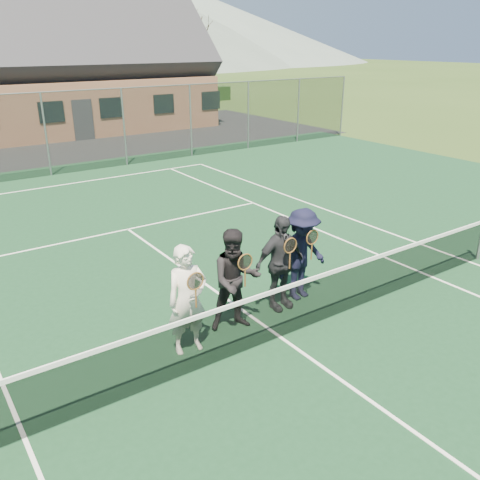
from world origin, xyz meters
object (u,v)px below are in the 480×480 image
Objects in this scene: player_c at (280,263)px; player_d at (301,254)px; tennis_net at (281,310)px; player_a at (188,300)px; clubhouse at (61,55)px; player_b at (236,280)px.

player_d is at bearing 7.67° from player_c.
tennis_net is 6.49× the size of player_c.
player_c is (2.07, 0.28, -0.00)m from player_a.
clubhouse is 8.67× the size of player_c.
clubhouse reaches higher than player_a.
player_a is 2.68m from player_d.
player_a is 2.09m from player_c.
tennis_net is 6.49× the size of player_a.
player_c is at bearing 6.87° from player_b.
clubhouse is 24.25m from player_a.
player_b reaches higher than tennis_net.
player_d is at bearing 7.15° from player_b.
player_a is (-1.43, 0.56, 0.38)m from tennis_net.
player_a is 1.00× the size of player_d.
player_d is (1.64, 0.21, -0.00)m from player_b.
clubhouse is at bearing 83.15° from player_d.
clubhouse is at bearing 76.96° from player_a.
player_b is 1.66m from player_d.
player_c is at bearing -98.25° from clubhouse.
tennis_net is at bearing -127.35° from player_c.
tennis_net is 1.13m from player_c.
player_c is at bearing 7.71° from player_a.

